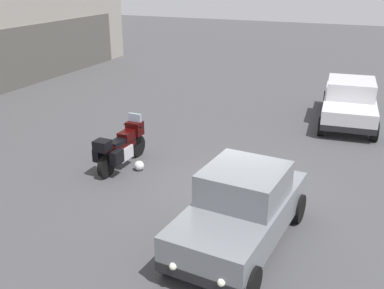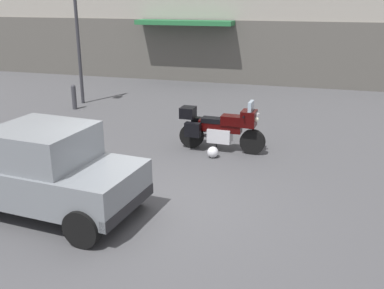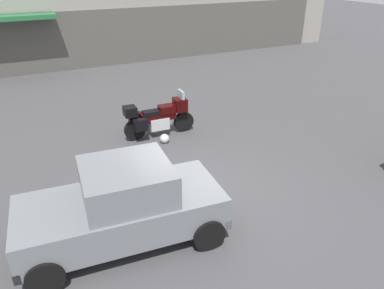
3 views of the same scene
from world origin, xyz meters
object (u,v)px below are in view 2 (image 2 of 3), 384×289
(streetlamp_curbside, at_px, (75,31))
(car_hatchback_near, at_px, (40,170))
(motorcycle, at_px, (220,127))
(bollard_curbside, at_px, (74,96))
(helmet, at_px, (213,152))

(streetlamp_curbside, bearing_deg, car_hatchback_near, -64.39)
(motorcycle, height_order, streetlamp_curbside, streetlamp_curbside)
(motorcycle, bearing_deg, streetlamp_curbside, 151.24)
(motorcycle, bearing_deg, bollard_curbside, 156.11)
(helmet, bearing_deg, car_hatchback_near, -122.39)
(car_hatchback_near, distance_m, streetlamp_curbside, 8.93)
(helmet, height_order, car_hatchback_near, car_hatchback_near)
(helmet, relative_size, car_hatchback_near, 0.07)
(helmet, relative_size, bollard_curbside, 0.32)
(motorcycle, xyz_separation_m, helmet, (-0.04, -0.57, -0.48))
(bollard_curbside, bearing_deg, motorcycle, -25.68)
(bollard_curbside, bearing_deg, helmet, -30.16)
(car_hatchback_near, bearing_deg, streetlamp_curbside, -59.44)
(streetlamp_curbside, relative_size, bollard_curbside, 4.88)
(car_hatchback_near, height_order, streetlamp_curbside, streetlamp_curbside)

